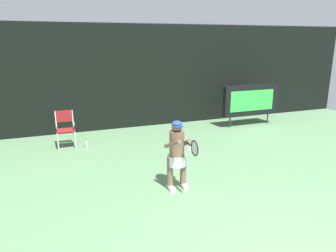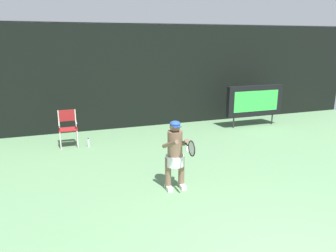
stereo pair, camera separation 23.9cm
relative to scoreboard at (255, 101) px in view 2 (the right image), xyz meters
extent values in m
cube|color=black|center=(-3.85, 1.33, 0.85)|extent=(18.00, 0.12, 3.60)
cylinder|color=#38383D|center=(-3.85, 1.33, 2.68)|extent=(18.00, 0.05, 0.05)
cube|color=black|center=(0.00, 0.00, 0.00)|extent=(2.20, 0.20, 1.10)
cube|color=#3DD84F|center=(0.00, -0.10, 0.00)|extent=(1.80, 0.01, 0.75)
cylinder|color=#2D2D33|center=(-0.83, 0.00, -0.75)|extent=(0.05, 0.05, 0.40)
cylinder|color=#2D2D33|center=(0.83, 0.00, -0.75)|extent=(0.05, 0.05, 0.40)
cylinder|color=white|center=(-6.77, -0.48, -0.69)|extent=(0.04, 0.04, 0.52)
cylinder|color=white|center=(-6.29, -0.48, -0.69)|extent=(0.04, 0.04, 0.52)
cylinder|color=white|center=(-6.77, -0.07, -0.69)|extent=(0.04, 0.04, 0.52)
cylinder|color=white|center=(-6.29, -0.07, -0.69)|extent=(0.04, 0.04, 0.52)
cube|color=maroon|center=(-6.53, -0.28, -0.41)|extent=(0.52, 0.44, 0.03)
cylinder|color=white|center=(-6.77, -0.07, -0.15)|extent=(0.04, 0.04, 0.56)
cylinder|color=white|center=(-6.29, -0.07, -0.15)|extent=(0.04, 0.04, 0.56)
cube|color=maroon|center=(-6.53, -0.07, -0.04)|extent=(0.48, 0.02, 0.34)
cylinder|color=white|center=(-6.77, -0.28, -0.21)|extent=(0.04, 0.44, 0.04)
cylinder|color=white|center=(-6.29, -0.28, -0.21)|extent=(0.04, 0.44, 0.04)
cylinder|color=silver|center=(-5.99, -0.48, -0.83)|extent=(0.07, 0.07, 0.24)
cylinder|color=black|center=(-5.99, -0.48, -0.69)|extent=(0.03, 0.03, 0.03)
cube|color=white|center=(-4.65, -3.92, -0.90)|extent=(0.11, 0.26, 0.09)
cube|color=white|center=(-4.35, -3.92, -0.90)|extent=(0.11, 0.26, 0.09)
cylinder|color=brown|center=(-4.65, -3.87, -0.59)|extent=(0.13, 0.13, 0.71)
cylinder|color=brown|center=(-4.35, -3.87, -0.59)|extent=(0.13, 0.13, 0.71)
cylinder|color=white|center=(-4.50, -3.87, -0.31)|extent=(0.39, 0.39, 0.22)
cylinder|color=brown|center=(-4.50, -3.87, 0.04)|extent=(0.31, 0.31, 0.56)
sphere|color=brown|center=(-4.50, -3.87, 0.42)|extent=(0.22, 0.22, 0.22)
ellipsoid|color=#284C93|center=(-4.50, -3.87, 0.48)|extent=(0.22, 0.22, 0.12)
cube|color=#284C93|center=(-4.50, -3.97, 0.45)|extent=(0.17, 0.12, 0.02)
cylinder|color=brown|center=(-4.66, -4.03, 0.12)|extent=(0.21, 0.51, 0.30)
cylinder|color=brown|center=(-4.33, -4.03, 0.12)|extent=(0.21, 0.51, 0.30)
cylinder|color=white|center=(-4.31, -4.15, 0.01)|extent=(0.13, 0.12, 0.12)
cylinder|color=black|center=(-4.39, -4.19, 0.14)|extent=(0.03, 0.28, 0.03)
torus|color=black|center=(-4.39, -4.49, 0.14)|extent=(0.02, 0.31, 0.31)
ellipsoid|color=silver|center=(-4.39, -4.49, 0.14)|extent=(0.01, 0.26, 0.26)
camera|label=1|loc=(-6.87, -9.63, 2.12)|focal=33.87mm
camera|label=2|loc=(-6.64, -9.71, 2.12)|focal=33.87mm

